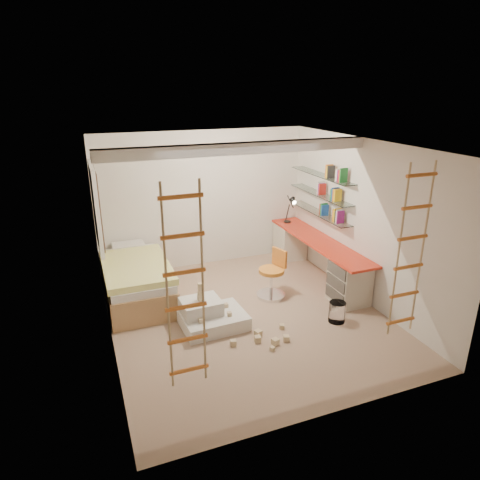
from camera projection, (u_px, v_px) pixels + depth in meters
name	position (u px, v px, depth m)	size (l,w,h in m)	color
floor	(247.00, 316.00, 6.59)	(4.50, 4.50, 0.00)	tan
ceiling_beam	(240.00, 148.00, 6.00)	(4.00, 0.18, 0.16)	white
window_frame	(96.00, 207.00, 6.72)	(0.06, 1.15, 1.35)	white
window_blind	(98.00, 207.00, 6.73)	(0.02, 1.00, 1.20)	#4C2D1E
rope_ladder_left	(185.00, 290.00, 4.09)	(0.41, 0.04, 2.13)	orange
rope_ladder_right	(410.00, 252.00, 5.00)	(0.41, 0.04, 2.13)	#BD6420
waste_bin	(337.00, 312.00, 6.40)	(0.25, 0.25, 0.31)	white
desk	(317.00, 257.00, 7.79)	(0.56, 2.80, 0.75)	red
shelves	(320.00, 194.00, 7.70)	(0.25, 1.80, 0.71)	white
bed	(136.00, 280.00, 7.06)	(1.02, 2.00, 0.69)	#AD7F51
task_lamp	(292.00, 205.00, 8.37)	(0.14, 0.36, 0.57)	black
swivel_chair	(272.00, 280.00, 7.12)	(0.61, 0.61, 0.82)	orange
play_platform	(210.00, 316.00, 6.28)	(0.96, 0.76, 0.41)	silver
toy_blocks	(239.00, 321.00, 6.06)	(1.21, 1.06, 0.68)	#CCB284
books	(321.00, 189.00, 7.67)	(0.14, 0.58, 0.92)	#8C1E7F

